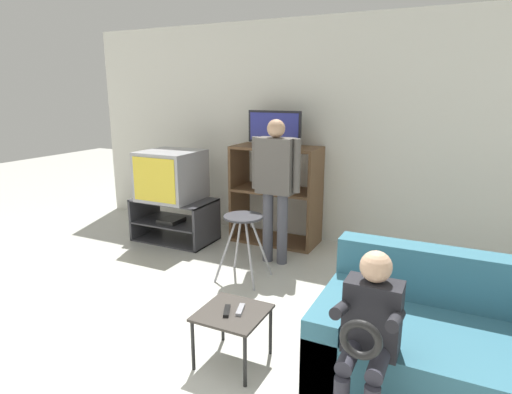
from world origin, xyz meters
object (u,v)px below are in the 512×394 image
television_main (171,175)px  person_standing_adult (276,179)px  remote_control_white (240,310)px  folding_stool (243,227)px  person_seated_child (369,328)px  snack_table (233,318)px  television_flat (274,130)px  tv_stand (175,220)px  remote_control_black (227,311)px  media_shelf (276,194)px  couch (443,345)px

television_main → person_standing_adult: bearing=-4.7°
television_main → remote_control_white: (1.90, -1.81, -0.43)m
folding_stool → remote_control_white: folding_stool is taller
person_seated_child → folding_stool: bearing=137.3°
snack_table → television_flat: bearing=107.4°
television_flat → folding_stool: television_flat is taller
tv_stand → person_standing_adult: person_standing_adult is taller
folding_stool → snack_table: bearing=-65.4°
remote_control_black → television_flat: bearing=82.4°
tv_stand → media_shelf: 1.28m
media_shelf → remote_control_black: (0.68, -2.36, -0.21)m
media_shelf → person_seated_child: bearing=-56.9°
remote_control_white → couch: bearing=0.0°
couch → person_seated_child: bearing=-124.2°
person_seated_child → person_standing_adult: bearing=125.9°
media_shelf → television_flat: bearing=163.9°
tv_stand → person_standing_adult: size_ratio=0.63×
tv_stand → person_seated_child: size_ratio=0.99×
tv_stand → couch: bearing=-25.0°
media_shelf → remote_control_black: media_shelf is taller
remote_control_white → couch: (1.23, 0.36, -0.12)m
remote_control_black → person_seated_child: size_ratio=0.15×
remote_control_white → person_standing_adult: (-0.49, 1.70, 0.53)m
television_flat → snack_table: television_flat is taller
television_main → folding_stool: size_ratio=1.03×
media_shelf → television_flat: 0.76m
folding_stool → person_standing_adult: (0.10, 0.52, 0.38)m
couch → remote_control_white: bearing=-163.5°
media_shelf → person_seated_child: 2.95m
remote_control_white → television_main: bearing=119.9°
folding_stool → person_seated_child: 1.98m
television_main → folding_stool: bearing=-26.1°
media_shelf → couch: size_ratio=0.77×
television_flat → snack_table: bearing=-72.6°
tv_stand → media_shelf: (1.12, 0.50, 0.34)m
television_flat → person_standing_adult: bearing=-65.0°
person_standing_adult → media_shelf: bearing=112.9°
television_main → media_shelf: bearing=23.1°
remote_control_white → couch: 1.28m
snack_table → tv_stand: bearing=134.9°
television_main → person_seated_child: size_ratio=0.68×
remote_control_black → person_standing_adult: (-0.42, 1.75, 0.53)m
media_shelf → television_main: bearing=-156.9°
media_shelf → couch: media_shelf is taller
remote_control_black → folding_stool: bearing=88.9°
person_seated_child → couch: bearing=55.8°
television_flat → remote_control_black: size_ratio=4.51×
remote_control_black → tv_stand: bearing=109.9°
tv_stand → remote_control_white: 2.60m
television_flat → person_standing_adult: 0.81m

